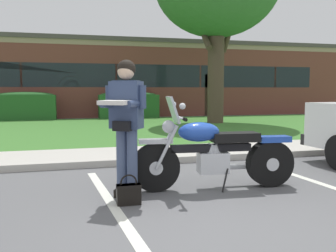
% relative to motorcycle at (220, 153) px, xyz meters
% --- Properties ---
extents(ground_plane, '(140.00, 140.00, 0.00)m').
position_rel_motorcycle_xyz_m(ground_plane, '(-0.24, -1.05, -0.49)').
color(ground_plane, '#565659').
extents(curb_strip, '(60.00, 0.20, 0.12)m').
position_rel_motorcycle_xyz_m(curb_strip, '(-0.24, 1.83, -0.43)').
color(curb_strip, '#B7B2A8').
rests_on(curb_strip, ground).
extents(concrete_walk, '(60.00, 1.50, 0.08)m').
position_rel_motorcycle_xyz_m(concrete_walk, '(-0.24, 2.68, -0.45)').
color(concrete_walk, '#B7B2A8').
rests_on(concrete_walk, ground).
extents(grass_lawn, '(60.00, 8.43, 0.06)m').
position_rel_motorcycle_xyz_m(grass_lawn, '(-0.24, 7.64, -0.46)').
color(grass_lawn, '#3D752D').
rests_on(grass_lawn, ground).
extents(stall_stripe_0, '(0.52, 4.39, 0.01)m').
position_rel_motorcycle_xyz_m(stall_stripe_0, '(-1.45, -0.85, -0.49)').
color(stall_stripe_0, silver).
rests_on(stall_stripe_0, ground).
extents(motorcycle, '(2.24, 0.82, 1.26)m').
position_rel_motorcycle_xyz_m(motorcycle, '(0.00, 0.00, 0.00)').
color(motorcycle, black).
rests_on(motorcycle, ground).
extents(rider_person, '(0.60, 0.67, 1.70)m').
position_rel_motorcycle_xyz_m(rider_person, '(-1.28, -0.05, 0.52)').
color(rider_person, black).
rests_on(rider_person, ground).
extents(handbag, '(0.28, 0.13, 0.36)m').
position_rel_motorcycle_xyz_m(handbag, '(-1.30, -0.39, -0.34)').
color(handbag, black).
rests_on(handbag, ground).
extents(hedge_left, '(2.49, 0.90, 1.24)m').
position_rel_motorcycle_xyz_m(hedge_left, '(-3.82, 11.92, 0.16)').
color(hedge_left, '#235623').
rests_on(hedge_left, ground).
extents(hedge_center_left, '(2.66, 0.90, 1.24)m').
position_rel_motorcycle_xyz_m(hedge_center_left, '(0.57, 11.92, 0.16)').
color(hedge_center_left, '#235623').
rests_on(hedge_center_left, ground).
extents(brick_building, '(25.07, 11.92, 3.82)m').
position_rel_motorcycle_xyz_m(brick_building, '(0.15, 18.79, 1.43)').
color(brick_building, brown).
rests_on(brick_building, ground).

